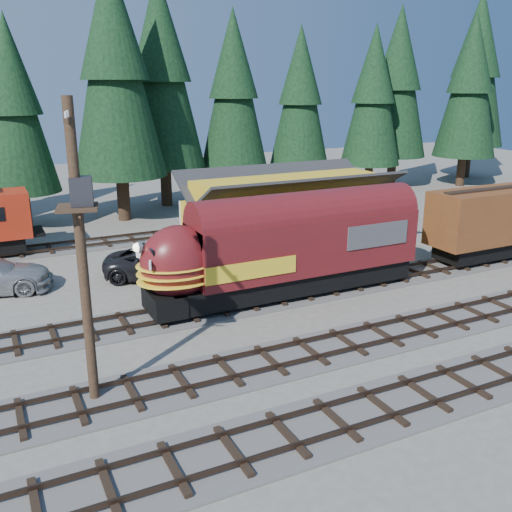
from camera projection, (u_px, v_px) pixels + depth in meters
name	position (u px, v px, depth m)	size (l,w,h in m)	color
ground	(397.00, 311.00, 26.98)	(120.00, 120.00, 0.00)	#6B665B
track_siding	(484.00, 260.00, 34.63)	(68.00, 3.20, 0.33)	#4C4947
track_spur	(103.00, 243.00, 38.17)	(32.00, 3.20, 0.33)	#4C4947
depot	(289.00, 208.00, 35.12)	(12.80, 7.00, 5.30)	gold
conifer_backdrop	(287.00, 84.00, 49.00)	(79.17, 23.00, 17.57)	black
locomotive	(279.00, 253.00, 27.93)	(14.65, 2.91, 3.98)	black
utility_pole	(81.00, 237.00, 17.85)	(1.47, 2.42, 10.02)	black
pickup_truck_a	(160.00, 263.00, 31.41)	(2.78, 6.03, 1.68)	black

